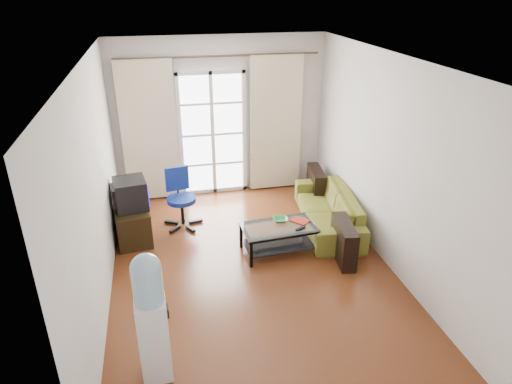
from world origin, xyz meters
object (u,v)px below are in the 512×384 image
sofa (328,209)px  coffee_table (278,235)px  tv_stand (133,225)px  crt_tv (129,194)px  water_cooler (151,316)px  task_chair (182,209)px

sofa → coffee_table: sofa is taller
tv_stand → crt_tv: size_ratio=1.33×
sofa → coffee_table: bearing=-50.7°
coffee_table → tv_stand: 2.13m
coffee_table → crt_tv: crt_tv is taller
coffee_table → water_cooler: (-1.71, -1.88, 0.45)m
tv_stand → task_chair: bearing=15.7°
tv_stand → task_chair: (0.73, 0.31, 0.01)m
sofa → task_chair: size_ratio=2.16×
coffee_table → water_cooler: size_ratio=0.76×
water_cooler → crt_tv: bearing=93.5°
tv_stand → crt_tv: crt_tv is taller
coffee_table → task_chair: (-1.26, 1.07, 0.01)m
sofa → task_chair: bearing=-94.8°
sofa → water_cooler: bearing=-39.4°
tv_stand → water_cooler: size_ratio=0.51×
sofa → water_cooler: water_cooler is taller
coffee_table → task_chair: task_chair is taller
sofa → tv_stand: 2.94m
task_chair → tv_stand: bearing=-167.1°
crt_tv → water_cooler: bearing=-93.1°
coffee_table → sofa: bearing=31.4°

